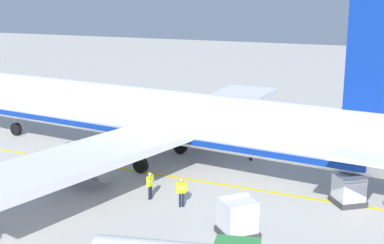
% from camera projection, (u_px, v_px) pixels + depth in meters
% --- Properties ---
extents(airliner_foreground, '(34.53, 41.74, 11.90)m').
position_uv_depth(airliner_foreground, '(150.00, 116.00, 37.77)').
color(airliner_foreground, white).
rests_on(airliner_foreground, ground).
extents(cargo_container_near, '(2.34, 2.34, 1.83)m').
position_uv_depth(cargo_container_near, '(349.00, 190.00, 30.27)').
color(cargo_container_near, '#333338').
rests_on(cargo_container_near, ground).
extents(cargo_container_mid, '(2.54, 2.54, 2.04)m').
position_uv_depth(cargo_container_mid, '(237.00, 217.00, 26.32)').
color(cargo_container_mid, '#333338').
rests_on(cargo_container_mid, ground).
extents(crew_marshaller, '(0.47, 0.50, 1.77)m').
position_uv_depth(crew_marshaller, '(251.00, 147.00, 38.36)').
color(crew_marshaller, '#191E33').
rests_on(crew_marshaller, ground).
extents(crew_loader_right, '(0.42, 0.56, 1.73)m').
position_uv_depth(crew_loader_right, '(181.00, 190.00, 29.83)').
color(crew_loader_right, '#191E33').
rests_on(crew_loader_right, ground).
extents(crew_supervisor, '(0.63, 0.28, 1.68)m').
position_uv_depth(crew_supervisor, '(150.00, 183.00, 30.98)').
color(crew_supervisor, '#191E33').
rests_on(crew_supervisor, ground).
extents(apron_guide_line, '(0.30, 60.00, 0.01)m').
position_uv_depth(apron_guide_line, '(191.00, 180.00, 34.51)').
color(apron_guide_line, yellow).
rests_on(apron_guide_line, ground).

